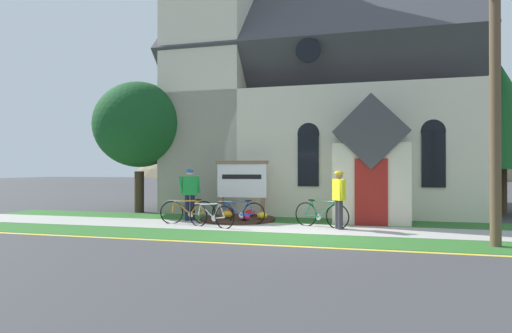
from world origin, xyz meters
name	(u,v)px	position (x,y,z in m)	size (l,w,h in m)	color
ground	(307,219)	(0.00, 4.00, 0.00)	(140.00, 140.00, 0.00)	#3D3D3F
sidewalk_slab	(296,228)	(0.02, 1.50, 0.01)	(32.00, 2.05, 0.01)	#A8A59E
grass_verge	(284,238)	(0.02, -0.39, 0.00)	(32.00, 1.74, 0.01)	#2D6628
church_lawn	(305,221)	(0.02, 3.41, 0.00)	(24.00, 1.77, 0.01)	#2D6628
curb_paint_stripe	(276,245)	(0.02, -1.41, 0.00)	(28.00, 0.16, 0.01)	yellow
church_building	(312,103)	(-0.42, 9.14, 4.94)	(12.56, 12.38, 14.31)	beige
church_sign	(242,181)	(-2.23, 3.42, 1.34)	(1.91, 0.22, 2.07)	#7F6047
flower_bed	(239,218)	(-2.19, 2.92, 0.08)	(2.58, 2.58, 0.34)	#382319
bicycle_blue	(238,213)	(-1.92, 2.00, 0.37)	(1.76, 0.11, 0.80)	black
bicycle_green	(211,215)	(-2.50, 1.07, 0.36)	(1.64, 0.55, 0.81)	black
bicycle_black	(188,212)	(-3.55, 1.72, 0.39)	(1.75, 0.48, 0.82)	black
bicycle_silver	(321,214)	(0.72, 1.94, 0.39)	(1.70, 0.70, 0.86)	black
cyclist_in_red_jersey	(190,190)	(-3.80, 2.45, 1.05)	(0.61, 0.51, 1.77)	#191E38
cyclist_in_green_jersey	(339,195)	(1.27, 1.62, 1.02)	(0.42, 0.72, 1.72)	#2D2D33
utility_pole	(490,42)	(4.80, -0.25, 4.69)	(3.12, 0.28, 8.47)	brown
roadside_conifer	(502,117)	(7.24, 7.58, 3.81)	(4.12, 4.12, 5.88)	#4C3823
yard_deciduous_tree	(139,125)	(-6.96, 4.57, 3.58)	(3.68, 3.68, 5.34)	#3D2D1E
distant_hill	(385,178)	(5.89, 76.96, 0.00)	(108.06, 43.25, 27.31)	#847A5B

